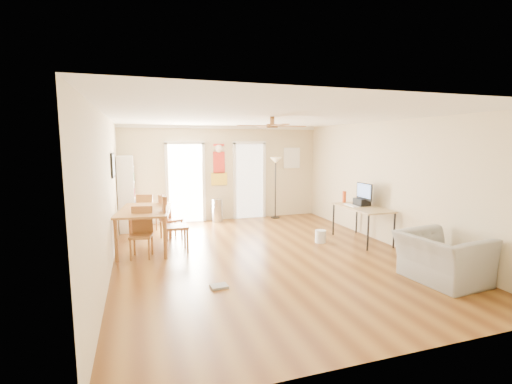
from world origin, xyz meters
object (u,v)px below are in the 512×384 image
object	(u,v)px
torchiere_lamp	(275,188)
bookshelf	(126,193)
trash_can	(217,210)
wastebasket_a	(321,236)
dining_chair_far	(147,213)
printer	(362,202)
dining_table	(146,229)
dining_chair_right_a	(171,217)
computer_desk	(362,224)
dining_chair_near	(141,233)
armchair	(442,258)
dining_chair_right_b	(175,224)

from	to	relation	value
torchiere_lamp	bookshelf	bearing A→B (deg)	-176.91
trash_can	wastebasket_a	distance (m)	3.21
dining_chair_far	printer	world-z (taller)	dining_chair_far
dining_table	dining_chair_right_a	size ratio (longest dim) A/B	1.66
computer_desk	printer	distance (m)	0.50
dining_chair_near	torchiere_lamp	bearing A→B (deg)	46.55
dining_table	dining_chair_right_a	xyz separation A→B (m)	(0.55, 0.61, 0.08)
printer	dining_chair_right_a	bearing A→B (deg)	159.99
dining_chair_near	wastebasket_a	size ratio (longest dim) A/B	3.48
dining_chair_far	printer	distance (m)	5.02
printer	computer_desk	bearing A→B (deg)	-121.95
printer	wastebasket_a	bearing A→B (deg)	178.73
bookshelf	printer	distance (m)	5.59
bookshelf	armchair	distance (m)	6.93
dining_chair_far	computer_desk	size ratio (longest dim) A/B	0.66
dining_chair_right_b	torchiere_lamp	world-z (taller)	torchiere_lamp
dining_table	trash_can	world-z (taller)	dining_table
dining_chair_near	computer_desk	world-z (taller)	dining_chair_near
dining_chair_near	dining_chair_far	distance (m)	2.01
dining_table	dining_chair_right_a	distance (m)	0.83
dining_table	trash_can	bearing A→B (deg)	46.76
dining_chair_right_b	wastebasket_a	distance (m)	3.08
dining_table	dining_chair_near	xyz separation A→B (m)	(-0.10, -0.59, 0.06)
computer_desk	dining_chair_right_a	bearing A→B (deg)	159.32
torchiere_lamp	printer	distance (m)	2.89
dining_chair_far	wastebasket_a	xyz separation A→B (m)	(3.52, -2.13, -0.33)
dining_chair_far	trash_can	xyz separation A→B (m)	(1.83, 0.61, -0.15)
dining_chair_right_b	dining_chair_far	bearing A→B (deg)	14.74
bookshelf	wastebasket_a	world-z (taller)	bookshelf
dining_chair_far	computer_desk	world-z (taller)	dining_chair_far
bookshelf	dining_chair_right_b	xyz separation A→B (m)	(0.95, -2.19, -0.35)
dining_chair_right_b	printer	xyz separation A→B (m)	(4.05, -0.31, 0.27)
dining_table	wastebasket_a	size ratio (longest dim) A/B	6.04
dining_chair_near	computer_desk	distance (m)	4.61
trash_can	armchair	bearing A→B (deg)	-65.60
torchiere_lamp	armchair	distance (m)	5.35
dining_table	trash_can	xyz separation A→B (m)	(1.90, 2.02, -0.09)
bookshelf	computer_desk	world-z (taller)	bookshelf
armchair	computer_desk	bearing A→B (deg)	-9.79
bookshelf	dining_table	bearing A→B (deg)	-76.84
dining_chair_right_a	wastebasket_a	xyz separation A→B (m)	(3.03, -1.33, -0.36)
dining_chair_near	armchair	bearing A→B (deg)	-19.89
dining_chair_right_a	dining_chair_near	xyz separation A→B (m)	(-0.65, -1.20, -0.02)
dining_chair_near	dining_chair_far	world-z (taller)	dining_chair_near
dining_chair_right_a	wastebasket_a	world-z (taller)	dining_chair_right_a
printer	dining_chair_right_b	bearing A→B (deg)	173.58
trash_can	computer_desk	world-z (taller)	computer_desk
dining_chair_far	trash_can	size ratio (longest dim) A/B	1.49
dining_chair_near	computer_desk	xyz separation A→B (m)	(4.60, -0.29, -0.09)
dining_table	wastebasket_a	world-z (taller)	dining_table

